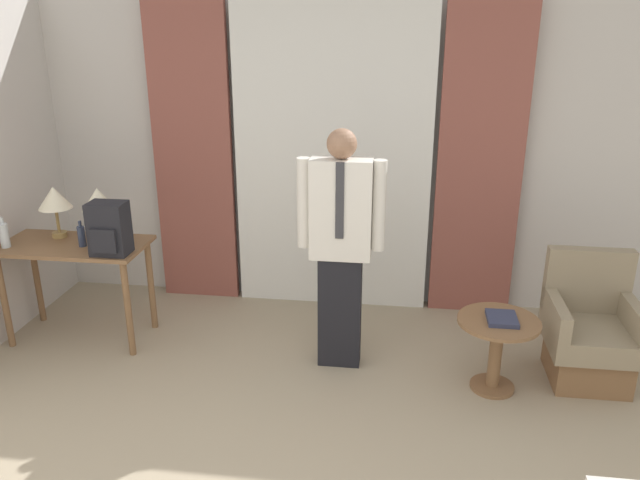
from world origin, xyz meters
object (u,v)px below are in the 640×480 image
Objects in this scene: person at (341,242)px; armchair at (589,335)px; backpack at (109,229)px; table_lamp_left at (54,199)px; side_table at (497,342)px; desk at (75,259)px; book at (502,319)px; table_lamp_right at (98,201)px; bottle_by_lamp at (4,235)px; bottle_near_edge at (82,236)px.

armchair is (1.75, 0.03, -0.62)m from person.
person is at bearing 1.38° from backpack.
table_lamp_left is at bearing 176.80° from armchair.
table_lamp_left is 3.44m from side_table.
desk is 4.77× the size of book.
bottle_by_lamp is at bearing -157.00° from table_lamp_right.
backpack is 1.67m from person.
side_table is at bearing -7.90° from table_lamp_left.
person is (1.89, -0.26, -0.15)m from table_lamp_right.
backpack is at bearing -54.44° from table_lamp_right.
desk is 5.53× the size of bottle_near_edge.
table_lamp_left is 1.05× the size of backpack.
bottle_by_lamp reaches higher than book.
table_lamp_left and table_lamp_right have the same top height.
person is at bearing -3.38° from desk.
bottle_by_lamp is 3.65m from book.
armchair is (3.42, 0.07, -0.66)m from backpack.
person is at bearing -7.75° from table_lamp_right.
side_table is at bearing -160.18° from armchair.
book is at bearing -3.57° from backpack.
bottle_by_lamp is at bearing -163.55° from desk.
bottle_near_edge is (-0.07, -0.18, -0.22)m from table_lamp_right.
book is (2.99, -0.47, -0.56)m from table_lamp_right.
table_lamp_left is 1.73× the size of bottle_by_lamp.
bottle_near_edge is at bearing 177.63° from person.
bottle_near_edge is at bearing 174.63° from side_table.
desk reaches higher than book.
person is 3.17× the size of side_table.
desk is 0.64× the size of person.
bottle_near_edge is 1.96m from person.
table_lamp_right reaches higher than backpack.
desk is 4.71× the size of bottle_by_lamp.
person is at bearing -2.37° from bottle_near_edge.
desk is at bearing 157.43° from backpack.
table_lamp_left is at bearing 148.00° from bottle_near_edge.
bottle_by_lamp is 3.65m from side_table.
armchair is at bearing -3.51° from table_lamp_right.
table_lamp_left reaches higher than bottle_by_lamp.
armchair is (3.63, -0.22, -0.77)m from table_lamp_right.
desk is 0.49m from table_lamp_left.
side_table is (-0.66, -0.24, 0.03)m from armchair.
person is 1.20m from book.
bottle_near_edge is (0.28, -0.18, -0.22)m from table_lamp_left.
backpack is 2.83m from side_table.
side_table is (1.09, -0.21, -0.59)m from person.
bottle_near_edge is 0.85× the size of bottle_by_lamp.
bottle_near_edge is at bearing 179.27° from armchair.
side_table is (2.76, -0.16, -0.63)m from backpack.
person is 1.25m from side_table.
table_lamp_right is at bearing 23.00° from bottle_by_lamp.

